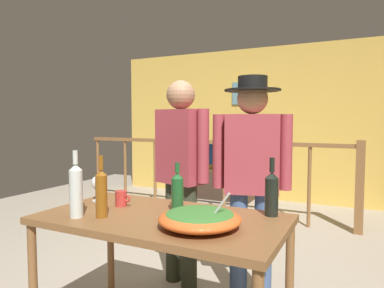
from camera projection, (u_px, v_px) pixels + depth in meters
The scene contains 16 objects.
ground_plane at pixel (196, 283), 2.88m from camera, with size 8.70×8.70×0.00m, color #9E9384.
back_wall at pixel (284, 124), 5.78m from camera, with size 6.09×0.10×2.56m, color gold.
framed_picture at pixel (246, 93), 5.97m from camera, with size 0.47×0.03×0.38m, color slate.
stair_railing at pixel (242, 167), 4.72m from camera, with size 4.06×0.10×1.11m.
tv_console at pixel (226, 185), 5.93m from camera, with size 0.90×0.40×0.48m, color #38281E.
flat_screen_tv at pixel (226, 155), 5.86m from camera, with size 0.67×0.12×0.49m.
serving_table at pixel (162, 229), 2.00m from camera, with size 1.40×0.77×0.80m.
salad_bowl at pixel (200, 218), 1.77m from camera, with size 0.43×0.43×0.22m.
wine_glass at pixel (98, 184), 2.36m from camera, with size 0.09×0.09×0.17m.
wine_bottle_green at pixel (177, 192), 2.05m from camera, with size 0.07×0.07×0.30m.
wine_bottle_dark at pixel (272, 193), 1.99m from camera, with size 0.08×0.08×0.34m.
wine_bottle_clear at pixel (76, 190), 1.96m from camera, with size 0.07×0.07×0.38m.
wine_bottle_amber at pixel (101, 192), 1.96m from camera, with size 0.07×0.07×0.35m.
mug_red at pixel (121, 198), 2.22m from camera, with size 0.11×0.07×0.10m.
person_standing_left at pixel (181, 165), 2.81m from camera, with size 0.55×0.32×1.66m.
person_standing_right at pixel (252, 169), 2.55m from camera, with size 0.55×0.41×1.66m.
Camera 1 is at (1.21, -2.52, 1.34)m, focal length 32.56 mm.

